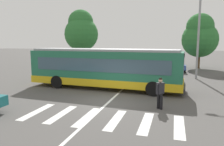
# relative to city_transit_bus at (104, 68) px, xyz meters

# --- Properties ---
(ground_plane) EXTENTS (160.00, 160.00, 0.00)m
(ground_plane) POSITION_rel_city_transit_bus_xyz_m (1.25, -3.69, -1.59)
(ground_plane) COLOR #514F4C
(city_transit_bus) EXTENTS (11.97, 3.20, 3.06)m
(city_transit_bus) POSITION_rel_city_transit_bus_xyz_m (0.00, 0.00, 0.00)
(city_transit_bus) COLOR black
(city_transit_bus) RESTS_ON ground_plane
(pedestrian_crossing_street) EXTENTS (0.45, 0.49, 1.72)m
(pedestrian_crossing_street) POSITION_rel_city_transit_bus_xyz_m (4.49, -4.11, -0.62)
(pedestrian_crossing_street) COLOR black
(pedestrian_crossing_street) RESTS_ON ground_plane
(parked_car_teal) EXTENTS (2.29, 4.67, 1.35)m
(parked_car_teal) POSITION_rel_city_transit_bus_xyz_m (-0.16, 12.00, -0.82)
(parked_car_teal) COLOR black
(parked_car_teal) RESTS_ON ground_plane
(parked_car_red) EXTENTS (2.08, 4.60, 1.35)m
(parked_car_red) POSITION_rel_city_transit_bus_xyz_m (2.83, 11.90, -0.82)
(parked_car_red) COLOR black
(parked_car_red) RESTS_ON ground_plane
(parked_car_blue) EXTENTS (2.05, 4.59, 1.35)m
(parked_car_blue) POSITION_rel_city_transit_bus_xyz_m (5.44, 11.90, -0.82)
(parked_car_blue) COLOR black
(parked_car_blue) RESTS_ON ground_plane
(twin_arm_street_lamp) EXTENTS (5.29, 0.32, 10.09)m
(twin_arm_street_lamp) POSITION_rel_city_transit_bus_xyz_m (7.26, 6.64, 4.58)
(twin_arm_street_lamp) COLOR #939399
(twin_arm_street_lamp) RESTS_ON ground_plane
(background_tree_left) EXTENTS (4.95, 4.95, 8.26)m
(background_tree_left) POSITION_rel_city_transit_bus_xyz_m (-8.28, 14.26, 3.59)
(background_tree_left) COLOR brown
(background_tree_left) RESTS_ON ground_plane
(background_tree_right) EXTENTS (4.69, 4.69, 7.26)m
(background_tree_right) POSITION_rel_city_transit_bus_xyz_m (8.27, 15.37, 2.75)
(background_tree_right) COLOR brown
(background_tree_right) RESTS_ON ground_plane
(crosswalk_painted_stripes) EXTENTS (7.55, 2.76, 0.01)m
(crosswalk_painted_stripes) POSITION_rel_city_transit_bus_xyz_m (1.92, -6.37, -1.58)
(crosswalk_painted_stripes) COLOR silver
(crosswalk_painted_stripes) RESTS_ON ground_plane
(lane_center_line) EXTENTS (0.16, 24.00, 0.01)m
(lane_center_line) POSITION_rel_city_transit_bus_xyz_m (1.45, -1.69, -1.59)
(lane_center_line) COLOR silver
(lane_center_line) RESTS_ON ground_plane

